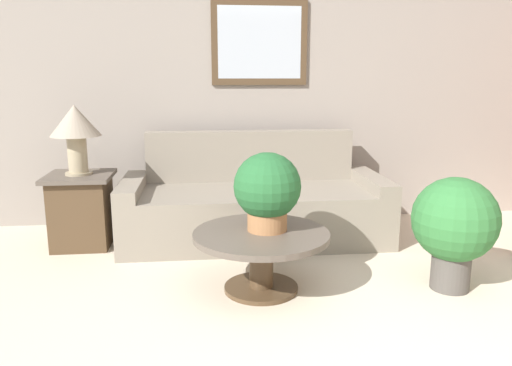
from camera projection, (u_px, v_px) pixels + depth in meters
wall_back at (303, 87)px, 4.85m from camera, size 6.90×0.09×2.60m
couch_main at (254, 206)px, 4.42m from camera, size 2.28×0.95×0.92m
coffee_table at (261, 248)px, 3.31m from camera, size 0.91×0.91×0.41m
side_table at (82, 209)px, 4.20m from camera, size 0.53×0.53×0.62m
table_lamp at (75, 126)px, 4.05m from camera, size 0.41×0.41×0.57m
potted_plant_on_table at (267, 189)px, 3.27m from camera, size 0.45×0.45×0.52m
potted_plant_floor at (455, 224)px, 3.30m from camera, size 0.56×0.56×0.77m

